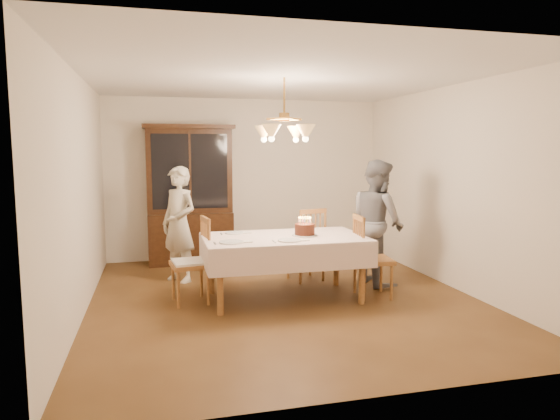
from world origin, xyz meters
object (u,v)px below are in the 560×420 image
object	(u,v)px
chair_far_side	(306,248)
dining_table	(284,243)
china_hutch	(190,197)
elderly_woman	(179,224)
birthday_cake	(305,230)

from	to	relation	value
chair_far_side	dining_table	bearing A→B (deg)	-123.66
china_hutch	elderly_woman	bearing A→B (deg)	-101.38
dining_table	elderly_woman	distance (m)	1.63
china_hutch	elderly_woman	world-z (taller)	china_hutch
elderly_woman	birthday_cake	world-z (taller)	elderly_woman
birthday_cake	dining_table	bearing A→B (deg)	176.47
chair_far_side	elderly_woman	world-z (taller)	elderly_woman
china_hutch	chair_far_side	size ratio (longest dim) A/B	2.16
dining_table	birthday_cake	bearing A→B (deg)	-3.53
dining_table	elderly_woman	xyz separation A→B (m)	(-1.17, 1.14, 0.10)
dining_table	birthday_cake	size ratio (longest dim) A/B	6.33
elderly_woman	birthday_cake	size ratio (longest dim) A/B	5.21
chair_far_side	birthday_cake	bearing A→B (deg)	-108.36
dining_table	chair_far_side	world-z (taller)	chair_far_side
chair_far_side	elderly_woman	distance (m)	1.75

